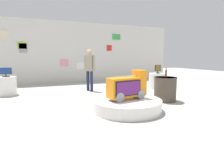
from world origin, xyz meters
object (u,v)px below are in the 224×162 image
Objects in this scene: tv_on_left_rear at (158,69)px; display_pedestal_center_rear at (7,86)px; side_table_round at (165,89)px; shopper_browsing_near_truck at (90,67)px; main_display_pedestal at (127,105)px; bottle_on_side_table at (166,73)px; novelty_firetruck_tv at (128,88)px; tv_on_center_rear at (6,72)px; display_pedestal_left_rear at (157,81)px.

display_pedestal_center_rear is (-5.97, 0.78, -0.54)m from tv_on_left_rear.
shopper_browsing_near_truck is (-1.78, 2.56, 0.60)m from side_table_round.
side_table_round is (1.58, 0.48, 0.24)m from main_display_pedestal.
bottle_on_side_table reaches higher than display_pedestal_center_rear.
display_pedestal_center_rear is at bearing 175.58° from shopper_browsing_near_truck.
display_pedestal_center_rear is at bearing 172.56° from tv_on_left_rear.
side_table_round is (1.56, 0.48, -0.21)m from novelty_firetruck_tv.
tv_on_center_rear is at bearing 149.24° from bottle_on_side_table.
display_pedestal_center_rear is 0.90× the size of side_table_round.
side_table_round is at bearing -119.82° from display_pedestal_left_rear.
side_table_round is 0.45× the size of shopper_browsing_near_truck.
tv_on_left_rear is at bearing 42.43° from main_display_pedestal.
tv_on_center_rear is at bearing 175.65° from shopper_browsing_near_truck.
bottle_on_side_table is (4.78, -2.85, 0.54)m from display_pedestal_center_rear.
tv_on_left_rear is at bearing -105.05° from display_pedestal_left_rear.
display_pedestal_center_rear is 5.59m from bottle_on_side_table.
main_display_pedestal is 2.35× the size of display_pedestal_left_rear.
novelty_firetruck_tv is 3.02× the size of tv_on_left_rear.
main_display_pedestal is at bearing -137.54° from display_pedestal_left_rear.
tv_on_center_rear reaches higher than display_pedestal_center_rear.
display_pedestal_left_rear is at bearing -10.43° from shopper_browsing_near_truck.
side_table_round reaches higher than display_pedestal_center_rear.
shopper_browsing_near_truck is (-0.20, 3.04, 0.84)m from main_display_pedestal.
tv_on_center_rear is (-3.26, 3.28, 0.25)m from novelty_firetruck_tv.
bottle_on_side_table is at bearing 15.44° from main_display_pedestal.
novelty_firetruck_tv is 1.44× the size of display_pedestal_left_rear.
side_table_round is at bearing -30.13° from tv_on_center_rear.
tv_on_left_rear is (2.73, 2.50, 0.74)m from main_display_pedestal.
display_pedestal_left_rear is 3.06m from shopper_browsing_near_truck.
novelty_firetruck_tv is 4.63m from tv_on_center_rear.
display_pedestal_left_rear is 1.12× the size of display_pedestal_center_rear.
tv_on_left_rear is 0.22× the size of shopper_browsing_near_truck.
display_pedestal_left_rear is at bearing 74.95° from tv_on_left_rear.
display_pedestal_center_rear is 2.20× the size of bottle_on_side_table.
novelty_firetruck_tv reaches higher than display_pedestal_left_rear.
tv_on_center_rear is at bearing 134.81° from novelty_firetruck_tv.
shopper_browsing_near_truck is at bearing 169.57° from display_pedestal_left_rear.
novelty_firetruck_tv is 3.57× the size of bottle_on_side_table.
display_pedestal_center_rear is at bearing 149.21° from bottle_on_side_table.
tv_on_left_rear reaches higher than main_display_pedestal.
display_pedestal_center_rear is (-3.25, 3.28, -0.26)m from novelty_firetruck_tv.
shopper_browsing_near_truck reaches higher than tv_on_center_rear.
tv_on_left_rear reaches higher than novelty_firetruck_tv.
tv_on_left_rear reaches higher than display_pedestal_center_rear.
tv_on_left_rear is at bearing -7.44° from display_pedestal_center_rear.
shopper_browsing_near_truck is (-2.94, 0.54, 0.65)m from display_pedestal_left_rear.
display_pedestal_left_rear is 1.97× the size of tv_on_center_rear.
novelty_firetruck_tv is at bearing -137.29° from display_pedestal_left_rear.
tv_on_center_rear is at bearing 172.60° from tv_on_left_rear.
tv_on_left_rear is 1.18× the size of bottle_on_side_table.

